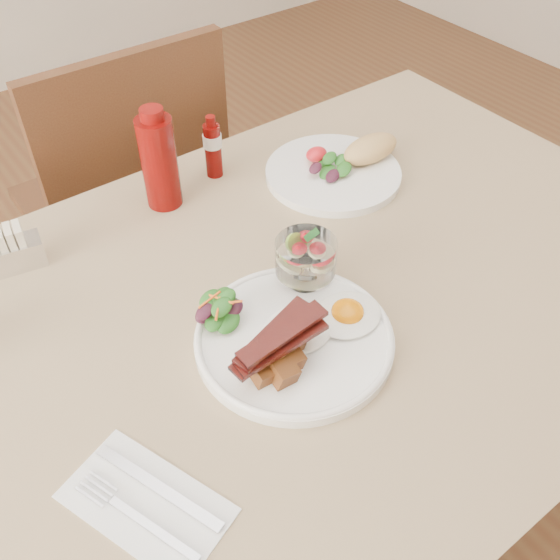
# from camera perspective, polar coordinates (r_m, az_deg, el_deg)

# --- Properties ---
(table) EXTENTS (1.33, 0.88, 0.75)m
(table) POSITION_cam_1_polar(r_m,az_deg,el_deg) (1.02, 2.03, -4.60)
(table) COLOR #54331A
(table) RESTS_ON ground
(chair_far) EXTENTS (0.42, 0.42, 0.93)m
(chair_far) POSITION_cam_1_polar(r_m,az_deg,el_deg) (1.55, -13.55, 7.05)
(chair_far) COLOR #54331A
(chair_far) RESTS_ON ground
(main_plate) EXTENTS (0.28, 0.28, 0.02)m
(main_plate) POSITION_cam_1_polar(r_m,az_deg,el_deg) (0.88, 1.29, -5.45)
(main_plate) COLOR white
(main_plate) RESTS_ON table
(fried_eggs) EXTENTS (0.20, 0.14, 0.03)m
(fried_eggs) POSITION_cam_1_polar(r_m,az_deg,el_deg) (0.88, 3.98, -3.71)
(fried_eggs) COLOR white
(fried_eggs) RESTS_ON main_plate
(bacon_potato_pile) EXTENTS (0.14, 0.08, 0.06)m
(bacon_potato_pile) POSITION_cam_1_polar(r_m,az_deg,el_deg) (0.82, -0.23, -6.50)
(bacon_potato_pile) COLOR brown
(bacon_potato_pile) RESTS_ON main_plate
(side_salad) EXTENTS (0.08, 0.08, 0.04)m
(side_salad) POSITION_cam_1_polar(r_m,az_deg,el_deg) (0.88, -5.49, -2.79)
(side_salad) COLOR #1A5216
(side_salad) RESTS_ON main_plate
(fruit_cup) EXTENTS (0.09, 0.09, 0.09)m
(fruit_cup) POSITION_cam_1_polar(r_m,az_deg,el_deg) (0.91, 2.36, 2.13)
(fruit_cup) COLOR white
(fruit_cup) RESTS_ON main_plate
(second_plate) EXTENTS (0.27, 0.25, 0.06)m
(second_plate) POSITION_cam_1_polar(r_m,az_deg,el_deg) (1.19, 5.69, 10.32)
(second_plate) COLOR white
(second_plate) RESTS_ON table
(ketchup_bottle) EXTENTS (0.06, 0.06, 0.18)m
(ketchup_bottle) POSITION_cam_1_polar(r_m,az_deg,el_deg) (1.09, -11.00, 10.63)
(ketchup_bottle) COLOR #620705
(ketchup_bottle) RESTS_ON table
(hot_sauce_bottle) EXTENTS (0.04, 0.04, 0.12)m
(hot_sauce_bottle) POSITION_cam_1_polar(r_m,az_deg,el_deg) (1.17, -6.16, 11.97)
(hot_sauce_bottle) COLOR #620705
(hot_sauce_bottle) RESTS_ON table
(sugar_caddy) EXTENTS (0.09, 0.06, 0.08)m
(sugar_caddy) POSITION_cam_1_polar(r_m,az_deg,el_deg) (1.06, -23.16, 2.51)
(sugar_caddy) COLOR silver
(sugar_caddy) RESTS_ON table
(napkin_cutlery) EXTENTS (0.17, 0.22, 0.01)m
(napkin_cutlery) POSITION_cam_1_polar(r_m,az_deg,el_deg) (0.77, -12.03, -19.23)
(napkin_cutlery) COLOR white
(napkin_cutlery) RESTS_ON table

